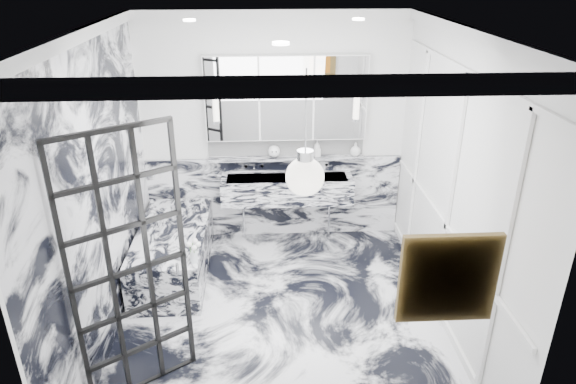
{
  "coord_description": "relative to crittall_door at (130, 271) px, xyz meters",
  "views": [
    {
      "loc": [
        -0.14,
        -4.19,
        3.3
      ],
      "look_at": [
        0.11,
        0.5,
        1.17
      ],
      "focal_mm": 32.0,
      "sensor_mm": 36.0,
      "label": 1
    }
  ],
  "objects": [
    {
      "name": "floor",
      "position": [
        1.17,
        0.81,
        -1.13
      ],
      "size": [
        3.6,
        3.6,
        0.0
      ],
      "primitive_type": "plane",
      "color": "silver",
      "rests_on": "ground"
    },
    {
      "name": "ceiling",
      "position": [
        1.17,
        0.81,
        1.67
      ],
      "size": [
        3.6,
        3.6,
        0.0
      ],
      "primitive_type": "plane",
      "rotation": [
        3.14,
        0.0,
        0.0
      ],
      "color": "white",
      "rests_on": "wall_back"
    },
    {
      "name": "wall_back",
      "position": [
        1.17,
        2.61,
        0.27
      ],
      "size": [
        3.6,
        0.0,
        3.6
      ],
      "primitive_type": "plane",
      "rotation": [
        1.57,
        0.0,
        0.0
      ],
      "color": "white",
      "rests_on": "floor"
    },
    {
      "name": "wall_front",
      "position": [
        1.17,
        -0.99,
        0.27
      ],
      "size": [
        3.6,
        0.0,
        3.6
      ],
      "primitive_type": "plane",
      "rotation": [
        -1.57,
        0.0,
        0.0
      ],
      "color": "white",
      "rests_on": "floor"
    },
    {
      "name": "wall_left",
      "position": [
        -0.43,
        0.81,
        0.27
      ],
      "size": [
        0.0,
        3.6,
        3.6
      ],
      "primitive_type": "plane",
      "rotation": [
        1.57,
        0.0,
        1.57
      ],
      "color": "white",
      "rests_on": "floor"
    },
    {
      "name": "wall_right",
      "position": [
        2.77,
        0.81,
        0.27
      ],
      "size": [
        0.0,
        3.6,
        3.6
      ],
      "primitive_type": "plane",
      "rotation": [
        1.57,
        0.0,
        -1.57
      ],
      "color": "white",
      "rests_on": "floor"
    },
    {
      "name": "marble_clad_back",
      "position": [
        1.17,
        2.58,
        -0.6
      ],
      "size": [
        3.18,
        0.05,
        1.05
      ],
      "primitive_type": "cube",
      "color": "silver",
      "rests_on": "floor"
    },
    {
      "name": "marble_clad_left",
      "position": [
        -0.41,
        0.81,
        0.21
      ],
      "size": [
        0.02,
        3.56,
        2.68
      ],
      "primitive_type": "cube",
      "color": "silver",
      "rests_on": "floor"
    },
    {
      "name": "panel_molding",
      "position": [
        2.75,
        0.81,
        0.17
      ],
      "size": [
        0.03,
        3.4,
        2.3
      ],
      "primitive_type": "cube",
      "color": "white",
      "rests_on": "floor"
    },
    {
      "name": "soap_bottle_a",
      "position": [
        1.7,
        2.52,
        0.07
      ],
      "size": [
        0.09,
        0.09,
        0.21
      ],
      "primitive_type": "imported",
      "rotation": [
        0.0,
        0.0,
        -0.17
      ],
      "color": "#8C5919",
      "rests_on": "ledge"
    },
    {
      "name": "soap_bottle_b",
      "position": [
        1.7,
        2.52,
        0.04
      ],
      "size": [
        0.08,
        0.08,
        0.15
      ],
      "primitive_type": "imported",
      "rotation": [
        0.0,
        0.0,
        0.22
      ],
      "color": "#4C4C51",
      "rests_on": "ledge"
    },
    {
      "name": "soap_bottle_c",
      "position": [
        2.17,
        2.52,
        0.05
      ],
      "size": [
        0.16,
        0.16,
        0.17
      ],
      "primitive_type": "imported",
      "rotation": [
        0.0,
        0.0,
        0.24
      ],
      "color": "silver",
      "rests_on": "ledge"
    },
    {
      "name": "face_pot",
      "position": [
        1.17,
        2.52,
        0.04
      ],
      "size": [
        0.15,
        0.15,
        0.15
      ],
      "primitive_type": "sphere",
      "color": "white",
      "rests_on": "ledge"
    },
    {
      "name": "amber_bottle",
      "position": [
        1.5,
        2.52,
        0.01
      ],
      "size": [
        0.04,
        0.04,
        0.1
      ],
      "primitive_type": "cylinder",
      "color": "#8C5919",
      "rests_on": "ledge"
    },
    {
      "name": "flower_vase",
      "position": [
        0.33,
        1.03,
        -0.52
      ],
      "size": [
        0.08,
        0.08,
        0.12
      ],
      "primitive_type": "cylinder",
      "color": "silver",
      "rests_on": "bathtub"
    },
    {
      "name": "crittall_door",
      "position": [
        0.0,
        0.0,
        0.0
      ],
      "size": [
        0.76,
        0.52,
        2.25
      ],
      "primitive_type": null,
      "rotation": [
        0.0,
        0.0,
        0.58
      ],
      "color": "black",
      "rests_on": "floor"
    },
    {
      "name": "artwork",
      "position": [
        2.09,
        -0.95,
        0.5
      ],
      "size": [
        0.47,
        0.05,
        0.47
      ],
      "primitive_type": "cube",
      "color": "orange",
      "rests_on": "wall_front"
    },
    {
      "name": "pendant_light",
      "position": [
        1.29,
        -0.51,
        0.97
      ],
      "size": [
        0.24,
        0.24,
        0.24
      ],
      "primitive_type": "sphere",
      "color": "white",
      "rests_on": "ceiling"
    },
    {
      "name": "trough_sink",
      "position": [
        1.32,
        2.36,
        -0.4
      ],
      "size": [
        1.6,
        0.45,
        0.3
      ],
      "primitive_type": "cube",
      "color": "silver",
      "rests_on": "wall_back"
    },
    {
      "name": "ledge",
      "position": [
        1.32,
        2.53,
        -0.06
      ],
      "size": [
        1.9,
        0.14,
        0.04
      ],
      "primitive_type": "cube",
      "color": "silver",
      "rests_on": "wall_back"
    },
    {
      "name": "subway_tile",
      "position": [
        1.32,
        2.59,
        0.08
      ],
      "size": [
        1.9,
        0.03,
        0.23
      ],
      "primitive_type": "cube",
      "color": "white",
      "rests_on": "wall_back"
    },
    {
      "name": "mirror_cabinet",
      "position": [
        1.32,
        2.53,
        0.69
      ],
      "size": [
        1.9,
        0.16,
        1.0
      ],
      "primitive_type": "cube",
      "color": "white",
      "rests_on": "wall_back"
    },
    {
      "name": "sconce_left",
      "position": [
        0.5,
        2.44,
        0.65
      ],
      "size": [
        0.07,
        0.07,
        0.4
      ],
      "primitive_type": "cylinder",
      "color": "white",
      "rests_on": "mirror_cabinet"
    },
    {
      "name": "sconce_right",
      "position": [
        2.14,
        2.44,
        0.65
      ],
      "size": [
        0.07,
        0.07,
        0.4
      ],
      "primitive_type": "cylinder",
      "color": "white",
      "rests_on": "mirror_cabinet"
    },
    {
      "name": "bathtub",
      "position": [
        -0.0,
        1.7,
        -0.85
      ],
      "size": [
        0.75,
        1.65,
        0.55
      ],
      "primitive_type": "cube",
      "color": "silver",
      "rests_on": "floor"
    }
  ]
}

